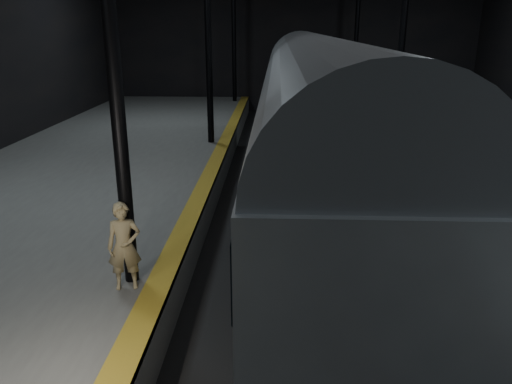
{
  "coord_description": "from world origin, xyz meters",
  "views": [
    {
      "loc": [
        -1.04,
        -12.52,
        5.68
      ],
      "look_at": [
        -1.5,
        -1.56,
        2.0
      ],
      "focal_mm": 35.0,
      "sensor_mm": 36.0,
      "label": 1
    }
  ],
  "objects": [
    {
      "name": "track",
      "position": [
        0.0,
        0.0,
        0.07
      ],
      "size": [
        2.4,
        43.0,
        0.24
      ],
      "color": "#3F3328",
      "rests_on": "ground"
    },
    {
      "name": "train",
      "position": [
        -0.0,
        1.6,
        2.96
      ],
      "size": [
        2.98,
        19.88,
        5.31
      ],
      "color": "#9D9FA5",
      "rests_on": "ground"
    },
    {
      "name": "platform_left",
      "position": [
        -7.5,
        0.0,
        0.5
      ],
      "size": [
        9.0,
        43.8,
        1.0
      ],
      "primitive_type": "cube",
      "color": "#4F4F4C",
      "rests_on": "ground"
    },
    {
      "name": "ground",
      "position": [
        0.0,
        0.0,
        0.0
      ],
      "size": [
        44.0,
        44.0,
        0.0
      ],
      "primitive_type": "plane",
      "color": "black",
      "rests_on": "ground"
    },
    {
      "name": "tactile_strip",
      "position": [
        -3.25,
        0.0,
        1.0
      ],
      "size": [
        0.5,
        43.8,
        0.01
      ],
      "primitive_type": "cube",
      "color": "olive",
      "rests_on": "platform_left"
    },
    {
      "name": "woman",
      "position": [
        -3.8,
        -4.3,
        1.84
      ],
      "size": [
        0.69,
        0.53,
        1.68
      ],
      "primitive_type": "imported",
      "rotation": [
        0.0,
        0.0,
        0.23
      ],
      "color": "#9B885F",
      "rests_on": "platform_left"
    }
  ]
}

